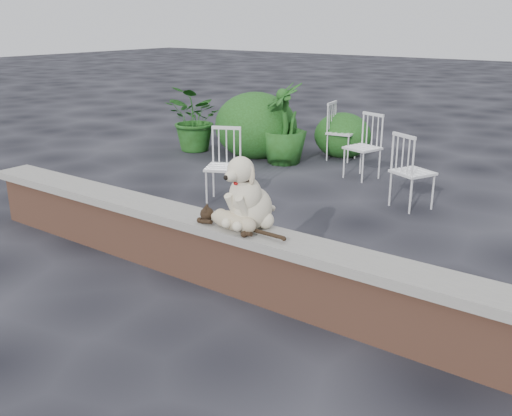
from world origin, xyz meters
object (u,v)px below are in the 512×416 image
Objects in this scene: cat at (233,220)px; chair_a at (223,166)px; dog at (252,190)px; potted_plant_b at (284,123)px; chair_b at (363,147)px; chair_e at (342,131)px; potted_plant_a at (196,119)px; chair_c at (413,171)px.

cat is 2.59m from chair_a.
chair_a is at bearing 139.80° from dog.
potted_plant_b is (-2.30, 3.96, -0.25)m from dog.
cat is 1.09× the size of chair_b.
chair_e is 1.00m from potted_plant_b.
chair_b is at bearing 107.73° from dog.
potted_plant_a is 0.88× the size of potted_plant_b.
chair_b and chair_e have the same top height.
cat is 1.09× the size of chair_a.
chair_c and chair_b have the same top height.
chair_a and chair_c have the same top height.
dog is 2.56m from chair_a.
chair_e is at bearing 113.07° from cat.
potted_plant_a reaches higher than cat.
potted_plant_a is at bearing 139.99° from cat.
chair_c is at bearing -140.89° from chair_e.
potted_plant_a is (-2.25, 2.01, 0.10)m from chair_a.
chair_e is at bearing 21.36° from potted_plant_a.
cat is 3.15m from chair_c.
chair_a is 0.73× the size of potted_plant_b.
chair_e is (-0.80, 0.86, 0.00)m from chair_b.
chair_c is 4.35m from potted_plant_a.
potted_plant_a is at bearing -163.38° from chair_b.
potted_plant_a is (-4.03, 3.80, -0.33)m from dog.
cat is 4.09m from chair_b.
potted_plant_b is (-0.52, 2.17, 0.18)m from chair_a.
chair_c is at bearing 4.16° from chair_a.
chair_b is 3.16m from potted_plant_a.
potted_plant_a is at bearing 112.11° from chair_a.
dog is 0.49× the size of potted_plant_b.
dog reaches higher than chair_b.
chair_a reaches higher than cat.
chair_a is (-1.78, 1.79, -0.43)m from dog.
chair_a is at bearing 136.19° from cat.
chair_c is at bearing 90.37° from dog.
chair_a and chair_e have the same top height.
cat is at bearing 109.35° from chair_c.
dog is 0.68× the size of chair_a.
chair_a is at bearing 169.43° from chair_e.
chair_c is (2.02, 1.18, 0.00)m from chair_a.
cat is at bearing -170.34° from chair_e.
chair_c is (0.24, 2.97, -0.43)m from dog.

